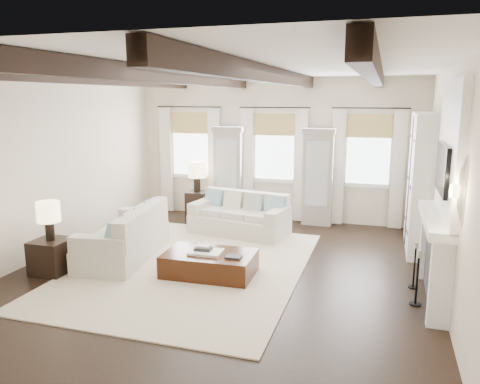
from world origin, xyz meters
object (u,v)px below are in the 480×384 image
(sofa_back, at_px, (240,217))
(side_table_back, at_px, (198,206))
(ottoman, at_px, (210,264))
(sofa_left, at_px, (127,238))
(side_table_front, at_px, (52,257))

(sofa_back, bearing_deg, side_table_back, 149.25)
(sofa_back, distance_m, ottoman, 2.38)
(sofa_back, relative_size, side_table_back, 3.18)
(sofa_left, bearing_deg, side_table_back, 86.48)
(sofa_back, bearing_deg, ottoman, -84.71)
(sofa_left, bearing_deg, side_table_front, -128.40)
(sofa_back, relative_size, side_table_front, 3.82)
(sofa_back, height_order, ottoman, sofa_back)
(ottoman, bearing_deg, side_table_back, 113.60)
(sofa_back, height_order, side_table_back, sofa_back)
(sofa_back, bearing_deg, side_table_front, -126.24)
(sofa_left, relative_size, side_table_front, 4.02)
(side_table_front, xyz_separation_m, side_table_back, (0.95, 3.77, 0.06))
(sofa_back, height_order, sofa_left, sofa_left)
(sofa_back, bearing_deg, sofa_left, -125.15)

